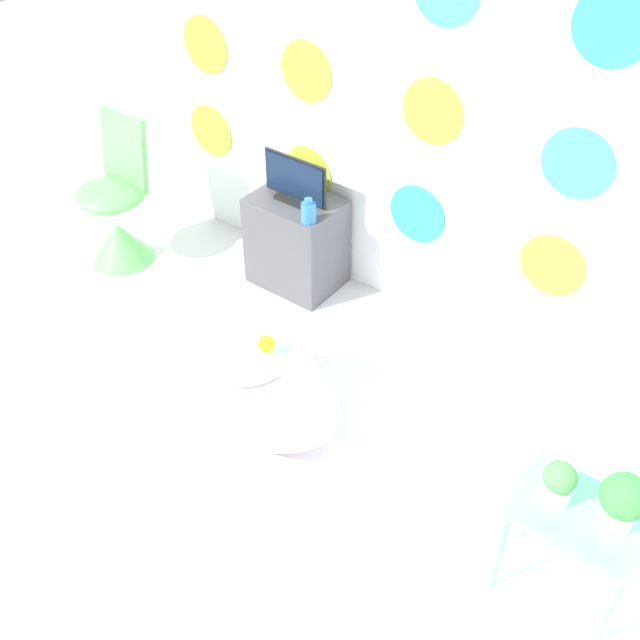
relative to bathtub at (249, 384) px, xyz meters
The scene contains 12 objects.
ground_plane 0.96m from the bathtub, 103.23° to the right, with size 12.00×12.00×0.00m, color silver.
wall_back_dotted 1.61m from the bathtub, 100.09° to the left, with size 5.15×0.05×2.60m.
rug 0.30m from the bathtub, 86.30° to the right, with size 1.27×0.68×0.01m.
bathtub is the anchor object (origin of this frame).
rubber_duck 0.29m from the bathtub, 18.24° to the left, with size 0.07×0.08×0.09m.
chair 1.55m from the bathtub, 160.18° to the left, with size 0.39×0.39×0.87m.
tv_cabinet 1.08m from the bathtub, 117.05° to the left, with size 0.48×0.35×0.54m.
tv 1.16m from the bathtub, 117.01° to the left, with size 0.39×0.12×0.25m.
vase 0.96m from the bathtub, 110.02° to the left, with size 0.08×0.08×0.13m.
side_table 1.49m from the bathtub, ahead, with size 0.45×0.33×0.47m.
potted_plant_left 1.42m from the bathtub, ahead, with size 0.12×0.12×0.17m.
potted_plant_right 1.62m from the bathtub, ahead, with size 0.16×0.16×0.23m.
Camera 1 is at (1.89, -0.80, 2.60)m, focal length 42.00 mm.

